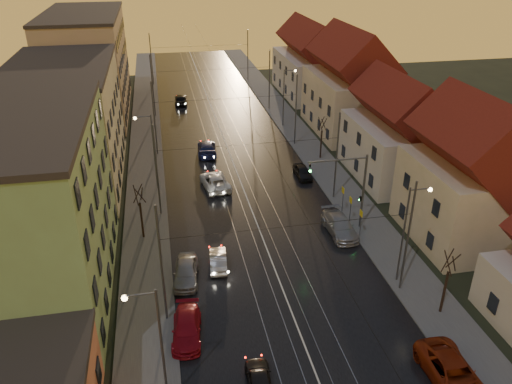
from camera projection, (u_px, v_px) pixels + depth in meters
road at (227, 146)px, 62.91m from camera, size 16.00×120.00×0.04m
sidewalk_left at (146, 152)px, 61.15m from camera, size 4.00×120.00×0.15m
sidewalk_right at (303, 140)px, 64.62m from camera, size 4.00×120.00×0.15m
tram_rail_0 at (209, 147)px, 62.51m from camera, size 0.06×120.00×0.03m
tram_rail_1 at (221, 147)px, 62.76m from camera, size 0.06×120.00×0.03m
tram_rail_2 at (233, 146)px, 63.03m from camera, size 0.06×120.00×0.03m
tram_rail_3 at (244, 145)px, 63.28m from camera, size 0.06×120.00×0.03m
apartment_left_1 at (26, 215)px, 34.21m from camera, size 10.00×18.00×13.00m
apartment_left_2 at (67, 126)px, 51.92m from camera, size 10.00×20.00×12.00m
apartment_left_3 at (89, 65)px, 72.45m from camera, size 10.00×24.00×14.00m
house_right_1 at (470, 180)px, 41.54m from camera, size 8.67×10.20×10.80m
house_right_2 at (399, 136)px, 53.27m from camera, size 9.18×12.24×9.20m
house_right_3 at (350, 88)px, 65.85m from camera, size 9.18×14.28×11.50m
house_right_4 at (310, 64)px, 81.93m from camera, size 9.18×16.32×10.00m
catenary_pole_l_1 at (162, 266)px, 32.29m from camera, size 0.16×0.16×9.00m
catenary_pole_r_1 at (408, 238)px, 35.27m from camera, size 0.16×0.16×9.00m
catenary_pole_l_2 at (157, 171)px, 45.40m from camera, size 0.16×0.16×9.00m
catenary_pole_r_2 at (337, 157)px, 48.38m from camera, size 0.16×0.16×9.00m
catenary_pole_l_3 at (154, 119)px, 58.52m from camera, size 0.16×0.16×9.00m
catenary_pole_r_3 at (296, 110)px, 61.49m from camera, size 0.16×0.16×9.00m
catenary_pole_l_4 at (153, 86)px, 71.63m from camera, size 0.16×0.16×9.00m
catenary_pole_r_4 at (269, 80)px, 74.61m from camera, size 0.16×0.16×9.00m
catenary_pole_l_5 at (151, 60)px, 87.37m from camera, size 0.16×0.16×9.00m
catenary_pole_r_5 at (248, 56)px, 90.34m from camera, size 0.16×0.16×9.00m
street_lamp_0 at (155, 338)px, 25.91m from camera, size 1.75×0.32×8.00m
street_lamp_1 at (409, 226)px, 36.05m from camera, size 1.75×0.32×8.00m
street_lamp_2 at (150, 144)px, 50.39m from camera, size 1.75×0.32×8.00m
street_lamp_3 at (286, 92)px, 67.53m from camera, size 1.75×0.32×8.00m
traffic_light_mast at (353, 183)px, 42.98m from camera, size 5.30×0.32×7.20m
bare_tree_0 at (141, 213)px, 42.54m from camera, size 1.09×1.09×5.11m
bare_tree_1 at (446, 284)px, 33.84m from camera, size 1.09×1.09×5.11m
bare_tree_2 at (321, 139)px, 58.35m from camera, size 1.09×1.09×5.11m
driving_car_0 at (259, 381)px, 28.79m from camera, size 1.77×3.81×1.26m
driving_car_1 at (218, 260)px, 39.64m from camera, size 1.62×3.84×1.23m
driving_car_2 at (215, 181)px, 52.19m from camera, size 3.14×5.65×1.50m
driving_car_3 at (207, 148)px, 60.36m from camera, size 2.56×5.52×1.56m
driving_car_4 at (181, 99)px, 78.74m from camera, size 2.11×4.74×1.58m
parked_left_2 at (187, 328)px, 32.61m from camera, size 2.33×4.75×1.33m
parked_left_3 at (186, 271)px, 38.02m from camera, size 2.33×4.65×1.52m
parked_right_0 at (453, 374)px, 29.02m from camera, size 2.66×5.66×1.56m
parked_right_1 at (340, 226)px, 44.10m from camera, size 2.25×5.29×1.52m
parked_right_2 at (303, 172)px, 54.54m from camera, size 1.51×3.76×1.28m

